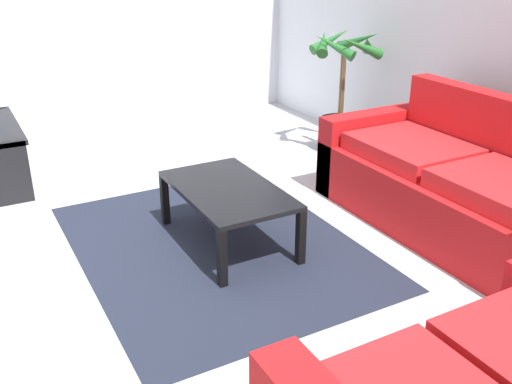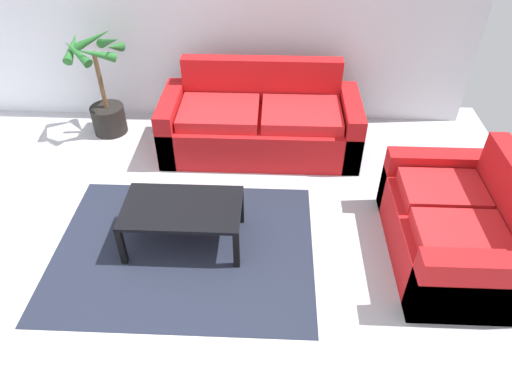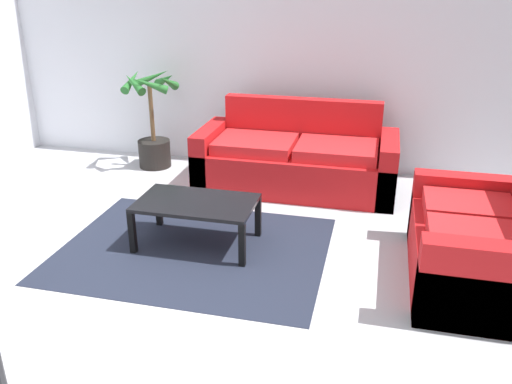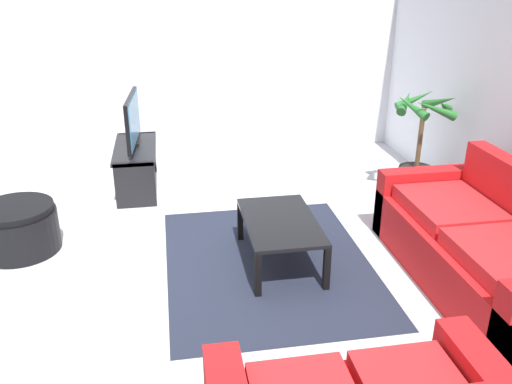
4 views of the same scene
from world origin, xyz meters
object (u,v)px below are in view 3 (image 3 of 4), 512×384
Objects in this scene: couch_main at (296,161)px; couch_loveseat at (481,246)px; potted_palm at (153,128)px; coffee_table at (196,207)px.

couch_main is 2.25m from couch_loveseat.
couch_main is at bearing -8.75° from potted_palm.
potted_palm is (-1.75, 0.27, 0.17)m from couch_main.
potted_palm is at bearing 123.39° from coffee_table.
potted_palm reaches higher than coffee_table.
couch_main is at bearing 68.20° from coffee_table.
potted_palm is at bearing 151.68° from couch_loveseat.
couch_loveseat is (1.63, -1.55, -0.01)m from couch_main.
couch_main is at bearing 136.42° from couch_loveseat.
couch_loveseat is 1.43× the size of coffee_table.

